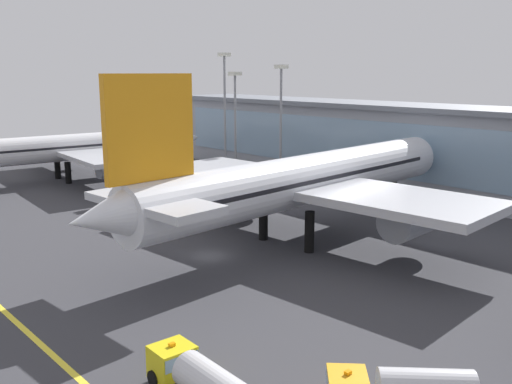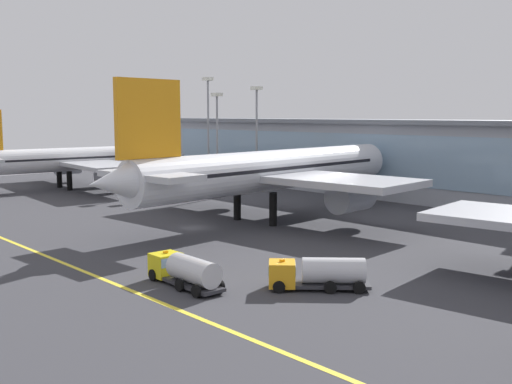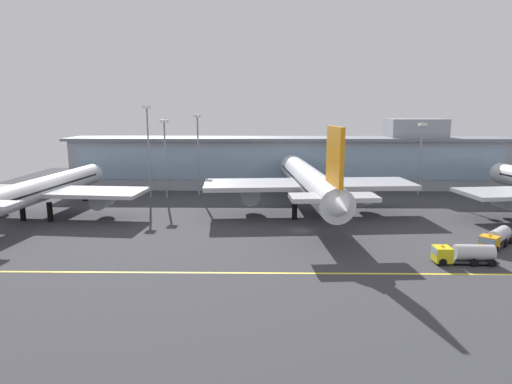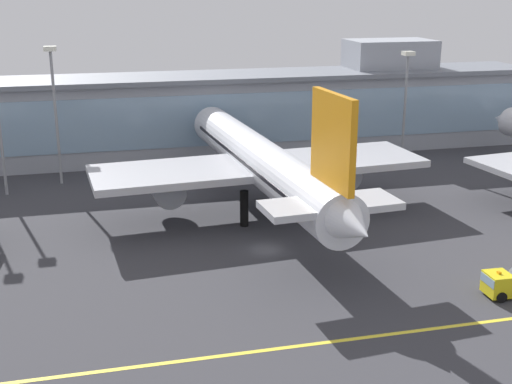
{
  "view_description": "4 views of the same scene",
  "coord_description": "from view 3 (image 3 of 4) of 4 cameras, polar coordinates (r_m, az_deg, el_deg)",
  "views": [
    {
      "loc": [
        48.19,
        -36.04,
        19.91
      ],
      "look_at": [
        -3.58,
        10.04,
        5.26
      ],
      "focal_mm": 39.96,
      "sensor_mm": 36.0,
      "label": 1
    },
    {
      "loc": [
        66.09,
        -49.06,
        15.6
      ],
      "look_at": [
        -0.35,
        12.13,
        3.91
      ],
      "focal_mm": 42.29,
      "sensor_mm": 36.0,
      "label": 2
    },
    {
      "loc": [
        -7.39,
        -79.95,
        22.36
      ],
      "look_at": [
        -8.65,
        2.4,
        6.92
      ],
      "focal_mm": 30.82,
      "sensor_mm": 36.0,
      "label": 3
    },
    {
      "loc": [
        -18.89,
        -71.36,
        30.0
      ],
      "look_at": [
        -0.12,
        4.95,
        5.64
      ],
      "focal_mm": 47.35,
      "sensor_mm": 36.0,
      "label": 4
    }
  ],
  "objects": [
    {
      "name": "apron_light_mast_far_east",
      "position": [
        122.26,
        20.63,
        5.49
      ],
      "size": [
        1.8,
        1.8,
        19.03
      ],
      "color": "gray",
      "rests_on": "ground"
    },
    {
      "name": "ground_plane",
      "position": [
        83.35,
        5.95,
        -5.0
      ],
      "size": [
        180.0,
        180.0,
        0.0
      ],
      "primitive_type": "plane",
      "color": "#38383D"
    },
    {
      "name": "baggage_tug_near",
      "position": [
        72.07,
        25.22,
        -7.24
      ],
      "size": [
        9.12,
        3.15,
        2.9
      ],
      "rotation": [
        0.0,
        0.0,
        3.11
      ],
      "color": "black",
      "rests_on": "ground"
    },
    {
      "name": "apron_light_mast_east",
      "position": [
        113.29,
        -11.73,
        5.86
      ],
      "size": [
        1.8,
        1.8,
        19.95
      ],
      "color": "gray",
      "rests_on": "ground"
    },
    {
      "name": "taxiway_centreline_stripe",
      "position": [
        62.55,
        7.73,
        -10.42
      ],
      "size": [
        144.0,
        0.5,
        0.01
      ],
      "primitive_type": "cube",
      "color": "yellow",
      "rests_on": "ground"
    },
    {
      "name": "airliner_near_left",
      "position": [
        101.8,
        -25.89,
        0.3
      ],
      "size": [
        42.96,
        52.54,
        16.48
      ],
      "rotation": [
        0.0,
        0.0,
        1.48
      ],
      "color": "black",
      "rests_on": "ground"
    },
    {
      "name": "terminal_building",
      "position": [
        128.17,
        4.88,
        4.04
      ],
      "size": [
        126.22,
        14.0,
        19.79
      ],
      "color": "#9399A3",
      "rests_on": "ground"
    },
    {
      "name": "airliner_near_right",
      "position": [
        94.32,
        6.89,
        1.31
      ],
      "size": [
        45.37,
        61.42,
        19.78
      ],
      "rotation": [
        0.0,
        0.0,
        1.65
      ],
      "color": "black",
      "rests_on": "ground"
    },
    {
      "name": "apron_light_mast_west",
      "position": [
        115.38,
        -13.84,
        6.82
      ],
      "size": [
        1.8,
        1.8,
        23.38
      ],
      "color": "gray",
      "rests_on": "ground"
    },
    {
      "name": "fuel_tanker_truck",
      "position": [
        82.82,
        28.65,
        -5.3
      ],
      "size": [
        8.1,
        8.12,
        2.9
      ],
      "rotation": [
        0.0,
        0.0,
        3.93
      ],
      "color": "black",
      "rests_on": "ground"
    },
    {
      "name": "apron_light_mast_centre",
      "position": [
        115.79,
        -7.54,
        6.42
      ],
      "size": [
        1.8,
        1.8,
        21.14
      ],
      "color": "gray",
      "rests_on": "ground"
    }
  ]
}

